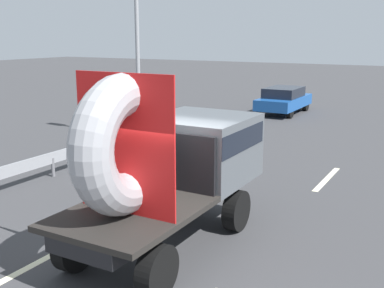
{
  "coord_description": "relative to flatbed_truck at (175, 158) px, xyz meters",
  "views": [
    {
      "loc": [
        4.8,
        -6.94,
        3.95
      ],
      "look_at": [
        0.22,
        1.15,
        1.81
      ],
      "focal_mm": 44.22,
      "sensor_mm": 36.0,
      "label": 1
    }
  ],
  "objects": [
    {
      "name": "lane_dash_right_far",
      "position": [
        1.62,
        5.52,
        -1.66
      ],
      "size": [
        0.16,
        2.52,
        0.01
      ],
      "primitive_type": "cube",
      "rotation": [
        0.0,
        0.0,
        1.57
      ],
      "color": "beige",
      "rests_on": "ground_plane"
    },
    {
      "name": "guardrail",
      "position": [
        -5.27,
        3.68,
        -1.13
      ],
      "size": [
        0.1,
        14.12,
        0.71
      ],
      "color": "gray",
      "rests_on": "ground_plane"
    },
    {
      "name": "lane_dash_left_far",
      "position": [
        -1.62,
        5.19,
        -1.66
      ],
      "size": [
        0.16,
        2.18,
        0.01
      ],
      "primitive_type": "cube",
      "rotation": [
        0.0,
        0.0,
        1.57
      ],
      "color": "beige",
      "rests_on": "ground_plane"
    },
    {
      "name": "lane_dash_left_near",
      "position": [
        -1.62,
        -2.18,
        -1.66
      ],
      "size": [
        0.16,
        2.72,
        0.01
      ],
      "primitive_type": "cube",
      "rotation": [
        0.0,
        0.0,
        1.57
      ],
      "color": "beige",
      "rests_on": "ground_plane"
    },
    {
      "name": "ground_plane",
      "position": [
        -0.22,
        -0.49,
        -1.66
      ],
      "size": [
        120.0,
        120.0,
        0.0
      ],
      "primitive_type": "plane",
      "color": "#38383A"
    },
    {
      "name": "distant_sedan",
      "position": [
        -3.23,
        16.0,
        -0.94
      ],
      "size": [
        1.76,
        4.12,
        1.34
      ],
      "color": "black",
      "rests_on": "ground_plane"
    },
    {
      "name": "traffic_light",
      "position": [
        -6.24,
        7.5,
        2.47
      ],
      "size": [
        0.42,
        0.36,
        6.41
      ],
      "color": "gray",
      "rests_on": "ground_plane"
    },
    {
      "name": "flatbed_truck",
      "position": [
        0.0,
        0.0,
        0.0
      ],
      "size": [
        2.02,
        4.8,
        3.39
      ],
      "color": "black",
      "rests_on": "ground_plane"
    }
  ]
}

